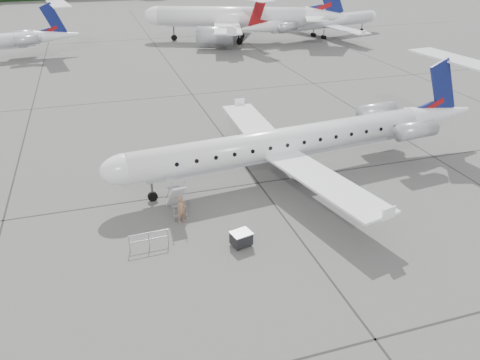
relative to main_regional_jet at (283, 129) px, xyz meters
name	(u,v)px	position (x,y,z in m)	size (l,w,h in m)	color
ground	(335,209)	(1.54, -5.60, -3.71)	(320.00, 320.00, 0.00)	#575755
main_regional_jet	(283,129)	(0.00, 0.00, 0.00)	(28.90, 20.81, 7.41)	white
airstair	(176,197)	(-8.43, -2.97, -2.54)	(0.85, 2.13, 2.32)	white
passenger	(182,210)	(-8.31, -4.18, -2.79)	(0.67, 0.44, 1.83)	#8B644C
safety_railing	(149,240)	(-10.62, -6.26, -3.21)	(2.20, 0.08, 1.00)	#999DA2
baggage_cart	(241,239)	(-5.55, -7.64, -3.23)	(1.09, 0.88, 0.94)	black
bg_narrowbody	(231,7)	(10.91, 49.99, 1.95)	(31.49, 22.67, 11.30)	white
bg_regional_right	(324,15)	(27.59, 48.78, 0.08)	(28.83, 20.76, 7.56)	white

